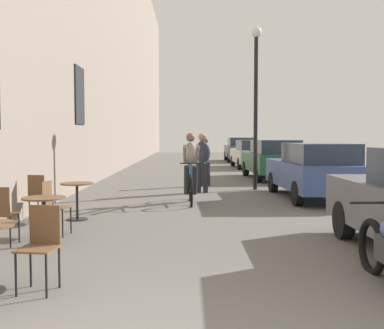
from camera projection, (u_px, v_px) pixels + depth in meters
The scene contains 14 objects.
cafe_chair_near_toward_street at pixel (41, 242), 4.94m from camera, with size 0.43×0.43×0.89m.
cafe_table_mid at pixel (44, 210), 6.98m from camera, with size 0.64×0.64×0.72m.
cafe_chair_mid_toward_street at pixel (1, 212), 6.90m from camera, with size 0.39×0.39×0.89m.
cafe_chair_mid_toward_wall at pixel (53, 204), 7.69m from camera, with size 0.44×0.44×0.89m.
cafe_table_far at pixel (77, 193), 9.11m from camera, with size 0.64×0.64×0.72m.
cafe_chair_far_toward_street at pixel (39, 194), 9.03m from camera, with size 0.45×0.45×0.89m.
cyclist_on_bicycle at pixel (191, 170), 11.44m from camera, with size 0.52×1.76×1.74m.
pedestrian_near at pixel (202, 159), 13.51m from camera, with size 0.36×0.27×1.71m.
pedestrian_mid at pixel (205, 158), 15.29m from camera, with size 0.36×0.27×1.61m.
street_lamp at pixel (256, 87), 14.11m from camera, with size 0.32×0.32×4.90m.
parked_car_second at pixel (315, 170), 12.16m from camera, with size 1.84×4.12×1.45m.
parked_car_third at pixel (273, 159), 17.78m from camera, with size 1.90×4.24×1.49m.
parked_car_fourth at pixel (251, 154), 24.09m from camera, with size 1.81×4.06×1.42m.
parked_car_fifth at pixel (240, 149), 30.19m from camera, with size 1.87×4.35×1.54m.
Camera 1 is at (0.07, -2.85, 1.63)m, focal length 43.89 mm.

